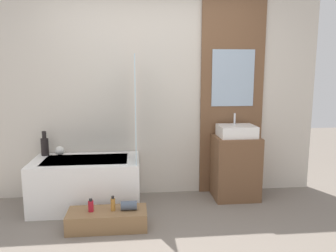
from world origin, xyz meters
TOP-DOWN VIEW (x-y plane):
  - wall_tiled_back at (0.00, 1.58)m, footprint 4.20×0.06m
  - wall_wood_accent at (1.01, 1.53)m, footprint 0.80×0.04m
  - bathtub at (-0.78, 1.20)m, footprint 1.20×0.67m
  - glass_shower_screen at (-0.21, 1.12)m, footprint 0.01×0.49m
  - wooden_step_bench at (-0.50, 0.63)m, footprint 0.79×0.32m
  - vanity_cabinet at (1.01, 1.29)m, footprint 0.54×0.44m
  - sink at (1.01, 1.29)m, footprint 0.44×0.34m
  - vase_tall_dark at (-1.28, 1.44)m, footprint 0.09×0.09m
  - vase_round_light at (-1.11, 1.43)m, footprint 0.11×0.11m
  - bottle_soap_primary at (-0.66, 0.63)m, footprint 0.05×0.05m
  - bottle_soap_secondary at (-0.44, 0.63)m, footprint 0.04×0.04m
  - towel_roll at (-0.29, 0.63)m, footprint 0.16×0.09m

SIDE VIEW (x-z plane):
  - wooden_step_bench at x=-0.50m, z-range 0.00..0.18m
  - towel_roll at x=-0.29m, z-range 0.18..0.27m
  - bottle_soap_primary at x=-0.66m, z-range 0.18..0.31m
  - bottle_soap_secondary at x=-0.44m, z-range 0.18..0.33m
  - bathtub at x=-0.78m, z-range 0.00..0.57m
  - vanity_cabinet at x=1.01m, z-range 0.00..0.77m
  - vase_round_light at x=-1.11m, z-range 0.56..0.67m
  - vase_tall_dark at x=-1.28m, z-range 0.54..0.83m
  - sink at x=1.01m, z-range 0.70..0.98m
  - glass_shower_screen at x=-0.21m, z-range 0.56..1.73m
  - wall_tiled_back at x=0.00m, z-range 0.00..2.60m
  - wall_wood_accent at x=1.01m, z-range 0.01..2.61m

